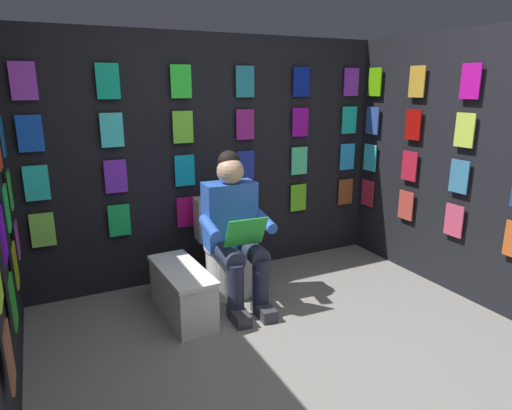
% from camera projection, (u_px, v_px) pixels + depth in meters
% --- Properties ---
extents(ground_plane, '(30.00, 30.00, 0.00)m').
position_uv_depth(ground_plane, '(346.00, 398.00, 2.47)').
color(ground_plane, gray).
extents(display_wall_back, '(3.31, 0.14, 2.09)m').
position_uv_depth(display_wall_back, '(212.00, 159.00, 3.92)').
color(display_wall_back, black).
rests_on(display_wall_back, ground).
extents(display_wall_left, '(0.14, 1.95, 2.09)m').
position_uv_depth(display_wall_left, '(441.00, 162.00, 3.75)').
color(display_wall_left, black).
rests_on(display_wall_left, ground).
extents(toilet, '(0.41, 0.56, 0.77)m').
position_uv_depth(toilet, '(226.00, 253.00, 3.70)').
color(toilet, white).
rests_on(toilet, ground).
extents(person_reading, '(0.54, 0.70, 1.19)m').
position_uv_depth(person_reading, '(235.00, 229.00, 3.43)').
color(person_reading, blue).
rests_on(person_reading, ground).
extents(comic_longbox_near, '(0.33, 0.75, 0.38)m').
position_uv_depth(comic_longbox_near, '(182.00, 292.00, 3.30)').
color(comic_longbox_near, white).
rests_on(comic_longbox_near, ground).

